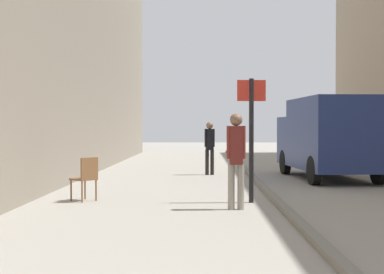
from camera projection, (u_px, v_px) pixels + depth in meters
ground_plane at (201, 191)px, 13.46m from camera, size 80.00×80.00×0.00m
kerb_strip at (265, 189)px, 13.43m from camera, size 0.16×40.00×0.12m
pedestrian_main_foreground at (210, 144)px, 17.94m from camera, size 0.34×0.25×1.74m
pedestrian_mid_block at (236, 154)px, 10.47m from camera, size 0.37×0.24×1.85m
delivery_van at (328, 136)px, 16.50m from camera, size 2.38×5.07×2.43m
street_sign_post at (251, 129)px, 11.41m from camera, size 0.60×0.10×2.60m
cafe_chair_near_window at (86, 176)px, 11.64m from camera, size 0.62×0.62×0.94m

